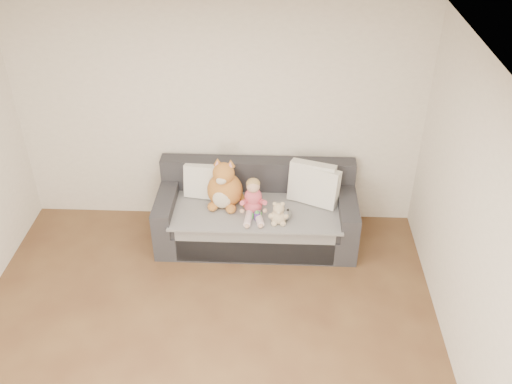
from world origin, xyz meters
TOP-DOWN VIEW (x-y plane):
  - room_shell at (0.00, 0.42)m, footprint 5.00×5.00m
  - sofa at (0.44, 2.06)m, footprint 2.20×0.94m
  - cushion_left at (-0.17, 2.19)m, footprint 0.44×0.24m
  - cushion_right_back at (1.04, 2.16)m, footprint 0.54×0.36m
  - cushion_right_front at (1.10, 2.11)m, footprint 0.51×0.38m
  - toddler at (0.41, 1.87)m, footprint 0.30×0.42m
  - plush_cat at (0.09, 2.02)m, footprint 0.47×0.40m
  - teddy_bear at (0.68, 1.70)m, footprint 0.21×0.16m
  - plush_cow at (0.75, 1.78)m, footprint 0.14×0.21m
  - sippy_cup at (0.45, 1.76)m, footprint 0.11×0.08m

SIDE VIEW (x-z plane):
  - sofa at x=0.44m, z-range -0.12..0.73m
  - sippy_cup at x=0.45m, z-range 0.48..0.59m
  - plush_cow at x=0.75m, z-range 0.46..0.63m
  - teddy_bear at x=0.68m, z-range 0.45..0.72m
  - toddler at x=0.41m, z-range 0.44..0.86m
  - cushion_left at x=-0.17m, z-range 0.47..0.86m
  - cushion_right_front at x=1.10m, z-range 0.47..0.91m
  - plush_cat at x=0.09m, z-range 0.39..0.99m
  - cushion_right_back at x=1.04m, z-range 0.46..0.93m
  - room_shell at x=0.00m, z-range -1.20..3.80m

